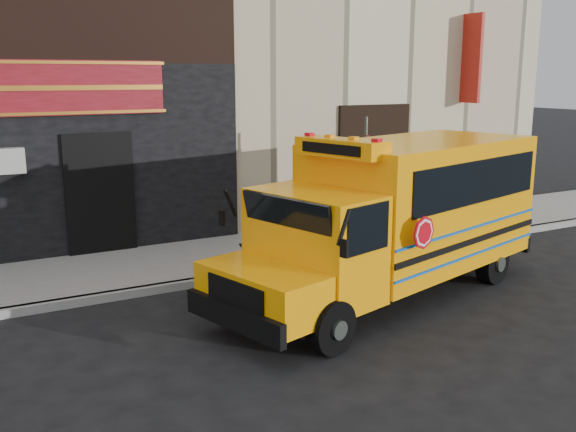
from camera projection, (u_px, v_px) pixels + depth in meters
The scene contains 7 objects.
ground at pixel (368, 310), 10.86m from camera, with size 120.00×120.00×0.00m, color black.
curb at pixel (294, 267), 13.08m from camera, with size 40.00×0.20×0.15m, color gray.
sidewalk at pixel (262, 250), 14.37m from camera, with size 40.00×3.00×0.15m, color slate.
school_bus at pixel (399, 212), 11.45m from camera, with size 7.22×3.91×2.92m.
sign_pole at pixel (365, 179), 14.01m from camera, with size 0.10×0.26×3.03m.
bicycle at pixel (263, 275), 10.90m from camera, with size 0.54×1.92×1.15m, color black.
cyclist at pixel (268, 254), 10.96m from camera, with size 0.66×0.44×1.82m, color #111D34.
Camera 1 is at (-6.10, -8.37, 3.89)m, focal length 40.00 mm.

